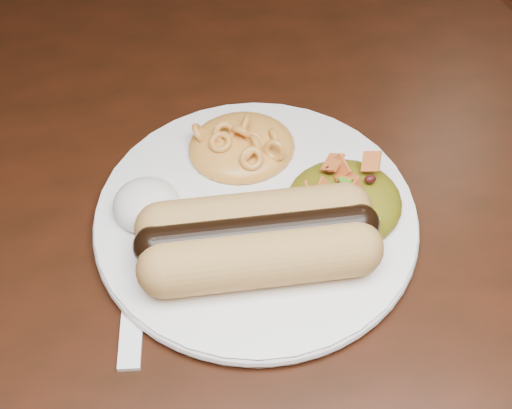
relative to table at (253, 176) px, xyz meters
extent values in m
cube|color=black|center=(0.00, 0.00, 0.07)|extent=(1.60, 0.90, 0.04)
cylinder|color=white|center=(-0.02, -0.13, 0.10)|extent=(0.25, 0.25, 0.01)
cylinder|color=tan|center=(-0.03, -0.18, 0.13)|extent=(0.13, 0.05, 0.04)
cylinder|color=tan|center=(-0.03, -0.15, 0.13)|extent=(0.13, 0.05, 0.04)
cylinder|color=black|center=(-0.03, -0.17, 0.13)|extent=(0.14, 0.04, 0.03)
ellipsoid|color=gold|center=(-0.02, -0.06, 0.12)|extent=(0.10, 0.10, 0.03)
ellipsoid|color=white|center=(-0.10, -0.11, 0.12)|extent=(0.05, 0.05, 0.03)
ellipsoid|color=#995500|center=(0.04, -0.14, 0.12)|extent=(0.09, 0.08, 0.03)
cube|color=white|center=(-0.12, -0.18, 0.09)|extent=(0.05, 0.16, 0.00)
camera|label=1|loc=(-0.10, -0.45, 0.52)|focal=50.00mm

